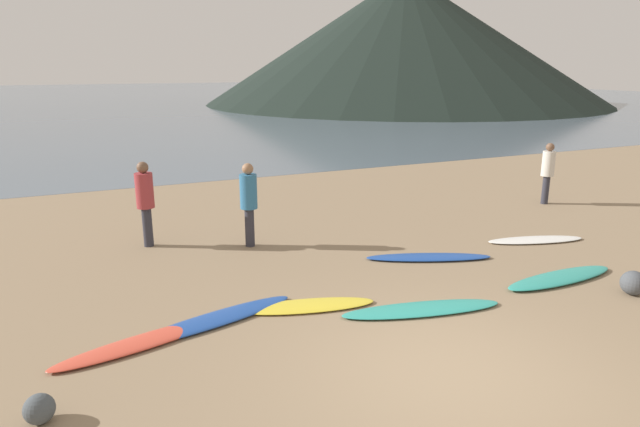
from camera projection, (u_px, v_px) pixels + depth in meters
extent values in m
cube|color=#8C7559|center=(233.00, 203.00, 15.62)|extent=(120.00, 120.00, 0.20)
cube|color=slate|center=(107.00, 98.00, 62.06)|extent=(140.00, 100.00, 0.01)
cone|color=black|center=(404.00, 40.00, 53.26)|extent=(38.37, 38.37, 12.05)
ellipsoid|color=#D84C38|center=(143.00, 342.00, 7.52)|extent=(2.52, 1.06, 0.08)
ellipsoid|color=#1E479E|center=(213.00, 320.00, 8.17)|extent=(2.74, 1.17, 0.08)
ellipsoid|color=yellow|center=(307.00, 306.00, 8.67)|extent=(2.22, 1.02, 0.06)
ellipsoid|color=teal|center=(422.00, 309.00, 8.54)|extent=(2.62, 1.08, 0.07)
ellipsoid|color=#1E479E|center=(429.00, 257.00, 10.83)|extent=(2.46, 1.36, 0.08)
ellipsoid|color=teal|center=(560.00, 278.00, 9.77)|extent=(2.45, 0.66, 0.10)
ellipsoid|color=white|center=(535.00, 240.00, 11.92)|extent=(2.21, 1.07, 0.07)
cylinder|color=#2D2D38|center=(545.00, 190.00, 15.06)|extent=(0.19, 0.19, 0.78)
cylinder|color=beige|center=(548.00, 164.00, 14.87)|extent=(0.34, 0.34, 0.68)
sphere|color=brown|center=(550.00, 147.00, 14.76)|extent=(0.22, 0.22, 0.22)
cylinder|color=#2D2D38|center=(250.00, 227.00, 11.53)|extent=(0.20, 0.20, 0.82)
cylinder|color=teal|center=(248.00, 191.00, 11.33)|extent=(0.36, 0.36, 0.71)
sphere|color=#936B4C|center=(248.00, 169.00, 11.20)|extent=(0.23, 0.23, 0.23)
cylinder|color=#2D2D38|center=(148.00, 227.00, 11.52)|extent=(0.20, 0.20, 0.84)
cylinder|color=#9E3338|center=(144.00, 191.00, 11.31)|extent=(0.36, 0.36, 0.73)
sphere|color=brown|center=(142.00, 167.00, 11.19)|extent=(0.24, 0.24, 0.24)
sphere|color=#454C51|center=(39.00, 409.00, 5.85)|extent=(0.33, 0.33, 0.33)
sphere|color=#484C51|center=(633.00, 283.00, 9.12)|extent=(0.41, 0.41, 0.41)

